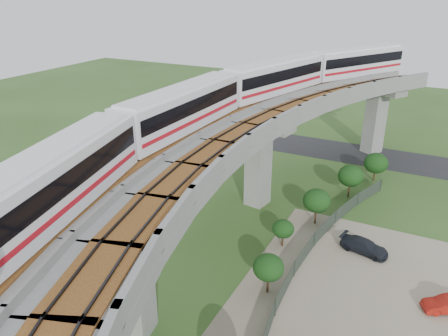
{
  "coord_description": "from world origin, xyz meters",
  "views": [
    {
      "loc": [
        16.41,
        -28.22,
        21.7
      ],
      "look_at": [
        1.39,
        1.62,
        7.5
      ],
      "focal_mm": 35.0,
      "sensor_mm": 36.0,
      "label": 1
    }
  ],
  "objects": [
    {
      "name": "ground",
      "position": [
        0.0,
        0.0,
        0.0
      ],
      "size": [
        160.0,
        160.0,
        0.0
      ],
      "primitive_type": "plane",
      "color": "#344F1F",
      "rests_on": "ground"
    },
    {
      "name": "dirt_lot",
      "position": [
        14.0,
        -2.0,
        0.02
      ],
      "size": [
        18.0,
        26.0,
        0.04
      ],
      "primitive_type": "cube",
      "color": "gray",
      "rests_on": "ground"
    },
    {
      "name": "asphalt_road",
      "position": [
        0.0,
        30.0,
        0.01
      ],
      "size": [
        60.0,
        8.0,
        0.03
      ],
      "primitive_type": "cube",
      "color": "#232326",
      "rests_on": "ground"
    },
    {
      "name": "viaduct",
      "position": [
        3.84,
        0.0,
        9.05
      ],
      "size": [
        19.58,
        73.98,
        11.4
      ],
      "color": "#99968E",
      "rests_on": "ground"
    },
    {
      "name": "metro_train",
      "position": [
        0.86,
        7.83,
        12.31
      ],
      "size": [
        14.67,
        60.78,
        3.64
      ],
      "color": "white",
      "rests_on": "ground"
    },
    {
      "name": "fence",
      "position": [
        9.75,
        0.0,
        0.75
      ],
      "size": [
        3.87,
        38.73,
        1.5
      ],
      "color": "#2D382D",
      "rests_on": "ground"
    },
    {
      "name": "tree_0",
      "position": [
        11.09,
        21.93,
        2.26
      ],
      "size": [
        2.79,
        2.79,
        3.45
      ],
      "color": "#382314",
      "rests_on": "ground"
    },
    {
      "name": "tree_1",
      "position": [
        9.33,
        16.14,
        2.58
      ],
      "size": [
        2.73,
        2.73,
        3.75
      ],
      "color": "#382314",
      "rests_on": "ground"
    },
    {
      "name": "tree_2",
      "position": [
        7.63,
        8.97,
        2.49
      ],
      "size": [
        2.67,
        2.67,
        3.63
      ],
      "color": "#382314",
      "rests_on": "ground"
    },
    {
      "name": "tree_3",
      "position": [
        6.14,
        3.75,
        1.78
      ],
      "size": [
        1.92,
        1.92,
        2.61
      ],
      "color": "#382314",
      "rests_on": "ground"
    },
    {
      "name": "tree_4",
      "position": [
        7.28,
        -2.76,
        2.27
      ],
      "size": [
        2.35,
        2.35,
        3.27
      ],
      "color": "#382314",
      "rests_on": "ground"
    },
    {
      "name": "car_red",
      "position": [
        19.49,
        1.05,
        0.61
      ],
      "size": [
        3.61,
        2.71,
        1.14
      ],
      "primitive_type": "imported",
      "rotation": [
        0.0,
        0.0,
        -1.07
      ],
      "color": "maroon",
      "rests_on": "dirt_lot"
    },
    {
      "name": "car_dark",
      "position": [
        12.83,
        6.0,
        0.64
      ],
      "size": [
        4.41,
        2.52,
        1.2
      ],
      "primitive_type": "imported",
      "rotation": [
        0.0,
        0.0,
        1.36
      ],
      "color": "black",
      "rests_on": "dirt_lot"
    }
  ]
}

